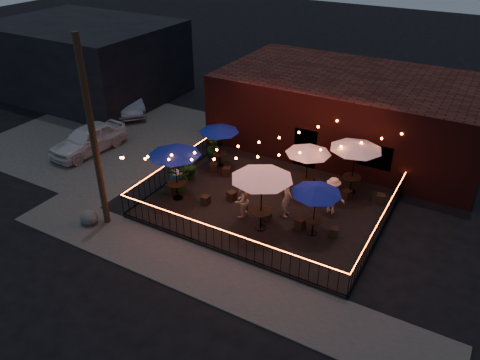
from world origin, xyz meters
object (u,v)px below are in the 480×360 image
Objects in this scene: utility_pole at (93,137)px; cafe_table_1 at (219,129)px; cooler at (176,179)px; cafe_table_2 at (262,175)px; cafe_table_4 at (316,190)px; boulder at (89,218)px; cafe_table_0 at (174,152)px; cafe_table_3 at (308,151)px; cafe_table_5 at (356,146)px.

cafe_table_1 is (1.60, 6.53, -1.81)m from utility_pole.
cafe_table_1 is 3.45× the size of cooler.
cafe_table_2 is 1.25× the size of cafe_table_4.
utility_pole is 8.87m from cafe_table_4.
cafe_table_4 reaches higher than boulder.
utility_pole reaches higher than cafe_table_2.
cafe_table_1 is at bearing 94.68° from cooler.
utility_pole is 10.48× the size of cooler.
cafe_table_0 is 1.08× the size of cafe_table_1.
cafe_table_1 is 7.10m from cafe_table_4.
utility_pole is 9.37× the size of boulder.
cafe_table_3 is at bearing -1.62° from cafe_table_1.
cooler is (-5.08, 1.03, -2.15)m from cafe_table_2.
cafe_table_5 is at bearing 6.92° from cafe_table_1.
cafe_table_3 is at bearing 36.03° from cafe_table_0.
cafe_table_3 is 3.07× the size of boulder.
cafe_table_3 reaches higher than cooler.
cafe_table_2 is at bearing -96.84° from cafe_table_3.
cafe_table_5 is (0.30, 3.91, 0.34)m from cafe_table_4.
utility_pole is at bearing -84.75° from cooler.
boulder is (-6.53, -3.18, -2.35)m from cafe_table_2.
cafe_table_5 is at bearing 26.91° from cafe_table_3.
utility_pole is 6.96m from cafe_table_1.
cafe_table_0 is 3.66m from cafe_table_1.
cafe_table_5 is 3.07× the size of boulder.
cafe_table_2 is (4.38, -3.82, 0.50)m from cafe_table_1.
cafe_table_1 is 5.83m from cafe_table_2.
cooler reaches higher than boulder.
cafe_table_3 is 3.43× the size of cooler.
cafe_table_0 reaches higher than cafe_table_3.
cafe_table_1 is 1.01× the size of cafe_table_5.
cafe_table_0 is 1.25× the size of cafe_table_4.
utility_pole is 3.51× the size of cafe_table_4.
cafe_table_4 is (2.01, 0.72, -0.48)m from cafe_table_2.
cafe_table_5 reaches higher than cafe_table_4.
cafe_table_5 reaches higher than cooler.
utility_pole is at bearing -118.97° from cafe_table_0.
cooler is (-0.70, -2.79, -1.65)m from cafe_table_1.
boulder is (-8.53, -3.90, -1.87)m from cafe_table_4.
utility_pole is 3.74m from boulder.
cafe_table_1 is at bearing 72.94° from boulder.
boulder is at bearing -107.06° from cafe_table_1.
boulder is at bearing -155.42° from cafe_table_4.
cafe_table_2 is 5.61m from cooler.
cafe_table_0 is 1.09× the size of cafe_table_5.
cafe_table_0 is at bearing -90.00° from cafe_table_1.
boulder is at bearing -122.59° from cafe_table_0.
cafe_table_5 is (6.69, 0.81, 0.35)m from cafe_table_1.
cafe_table_0 is 2.27m from cooler.
cafe_table_1 is 4.82m from cafe_table_3.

